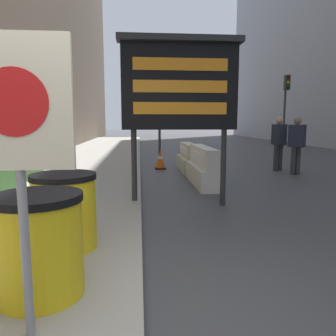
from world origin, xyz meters
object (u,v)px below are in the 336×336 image
(barrel_drum_foreground, at_px, (39,245))
(jersey_barrier_white, at_px, (203,168))
(jersey_barrier_cream, at_px, (189,159))
(barrel_drum_middle, at_px, (65,211))
(traffic_light_near_curb, at_px, (160,101))
(message_board, at_px, (180,86))
(pedestrian_passerby, at_px, (297,141))
(traffic_cone_near, at_px, (160,160))
(warning_sign, at_px, (17,127))
(pedestrian_worker, at_px, (279,139))
(traffic_cone_mid, at_px, (199,166))
(traffic_light_far_side, at_px, (286,96))

(barrel_drum_foreground, bearing_deg, jersey_barrier_white, 65.65)
(barrel_drum_foreground, distance_m, jersey_barrier_cream, 7.87)
(barrel_drum_middle, height_order, traffic_light_near_curb, traffic_light_near_curb)
(barrel_drum_foreground, bearing_deg, traffic_light_near_curb, 82.14)
(message_board, height_order, pedestrian_passerby, message_board)
(traffic_cone_near, bearing_deg, jersey_barrier_cream, -26.56)
(barrel_drum_middle, height_order, warning_sign, warning_sign)
(warning_sign, xyz_separation_m, pedestrian_worker, (5.08, 7.84, -0.52))
(traffic_cone_mid, relative_size, traffic_light_far_side, 0.19)
(warning_sign, distance_m, pedestrian_passerby, 8.77)
(warning_sign, height_order, traffic_light_far_side, traffic_light_far_side)
(jersey_barrier_white, relative_size, traffic_cone_near, 3.48)
(jersey_barrier_white, distance_m, traffic_light_far_side, 13.26)
(barrel_drum_foreground, height_order, barrel_drum_middle, same)
(jersey_barrier_white, bearing_deg, message_board, -112.34)
(traffic_cone_near, bearing_deg, pedestrian_passerby, -21.18)
(jersey_barrier_cream, relative_size, pedestrian_passerby, 1.17)
(warning_sign, distance_m, traffic_light_far_side, 19.17)
(barrel_drum_foreground, distance_m, traffic_cone_mid, 6.14)
(barrel_drum_foreground, bearing_deg, jersey_barrier_cream, 72.57)
(warning_sign, distance_m, jersey_barrier_white, 6.29)
(barrel_drum_foreground, relative_size, traffic_cone_mid, 1.07)
(barrel_drum_middle, xyz_separation_m, pedestrian_passerby, (5.35, 5.45, 0.44))
(warning_sign, xyz_separation_m, jersey_barrier_cream, (2.28, 8.06, -1.13))
(traffic_light_near_curb, relative_size, pedestrian_passerby, 2.05)
(jersey_barrier_cream, xyz_separation_m, traffic_light_near_curb, (-0.59, 5.33, 2.12))
(jersey_barrier_cream, height_order, traffic_cone_near, jersey_barrier_cream)
(pedestrian_passerby, bearing_deg, barrel_drum_foreground, -86.66)
(jersey_barrier_white, height_order, traffic_cone_mid, jersey_barrier_white)
(jersey_barrier_white, xyz_separation_m, pedestrian_passerby, (2.97, 1.25, 0.58))
(message_board, bearing_deg, jersey_barrier_white, 67.66)
(jersey_barrier_cream, distance_m, traffic_light_far_side, 11.44)
(pedestrian_passerby, bearing_deg, message_board, -96.43)
(message_board, distance_m, traffic_light_near_curb, 9.66)
(traffic_cone_near, relative_size, traffic_light_near_curb, 0.18)
(barrel_drum_middle, height_order, message_board, message_board)
(message_board, xyz_separation_m, pedestrian_passerby, (3.80, 3.27, -1.16))
(barrel_drum_middle, xyz_separation_m, warning_sign, (0.10, -1.56, 0.95))
(traffic_cone_near, xyz_separation_m, traffic_cone_mid, (0.85, -2.26, 0.08))
(traffic_cone_mid, bearing_deg, jersey_barrier_white, -87.29)
(message_board, relative_size, pedestrian_passerby, 1.77)
(traffic_light_far_side, distance_m, pedestrian_worker, 10.03)
(traffic_cone_mid, relative_size, pedestrian_passerby, 0.47)
(traffic_light_far_side, relative_size, pedestrian_worker, 2.50)
(traffic_cone_near, distance_m, traffic_light_near_curb, 5.37)
(barrel_drum_foreground, xyz_separation_m, pedestrian_worker, (5.16, 7.29, 0.44))
(barrel_drum_middle, relative_size, message_board, 0.29)
(warning_sign, relative_size, traffic_light_far_side, 0.46)
(warning_sign, xyz_separation_m, pedestrian_passerby, (5.25, 7.01, -0.52))
(barrel_drum_middle, distance_m, traffic_light_far_side, 17.99)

